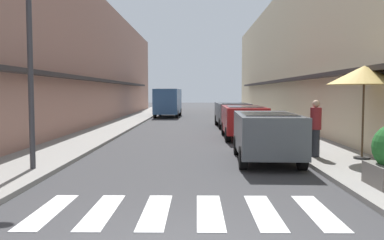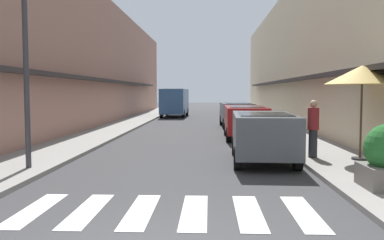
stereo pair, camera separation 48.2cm
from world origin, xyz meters
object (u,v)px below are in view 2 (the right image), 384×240
parked_car_near (263,132)px  delivery_van (175,100)px  parked_car_mid (245,118)px  pedestrian_walking_near (313,127)px  parked_car_far (236,112)px  street_lamp (32,40)px  cafe_umbrella (362,75)px

parked_car_near → delivery_van: size_ratio=0.77×
parked_car_mid → delivery_van: size_ratio=0.78×
parked_car_near → pedestrian_walking_near: size_ratio=2.41×
parked_car_far → street_lamp: size_ratio=0.83×
parked_car_near → parked_car_mid: (0.00, 6.21, 0.00)m
parked_car_near → street_lamp: size_ratio=0.77×
parked_car_far → street_lamp: street_lamp is taller
delivery_van → cafe_umbrella: (7.37, -22.77, 1.18)m
parked_car_near → delivery_van: bearing=101.4°
parked_car_mid → cafe_umbrella: 7.18m
street_lamp → cafe_umbrella: (9.01, 1.67, -0.85)m
street_lamp → cafe_umbrella: size_ratio=1.97×
parked_car_near → cafe_umbrella: 3.28m
delivery_van → street_lamp: bearing=-93.8°
cafe_umbrella → pedestrian_walking_near: (-1.29, 0.36, -1.55)m
parked_car_mid → delivery_van: 17.01m
delivery_van → pedestrian_walking_near: 23.22m
delivery_van → cafe_umbrella: size_ratio=1.97×
parked_car_far → delivery_van: bearing=113.8°
pedestrian_walking_near → parked_car_far: bearing=-100.9°
pedestrian_walking_near → delivery_van: bearing=-92.9°
delivery_van → cafe_umbrella: bearing=-72.1°
delivery_van → parked_car_far: bearing=-66.2°
parked_car_mid → cafe_umbrella: size_ratio=1.53×
parked_car_mid → street_lamp: street_lamp is taller
parked_car_near → parked_car_mid: same height
parked_car_mid → delivery_van: bearing=105.5°
pedestrian_walking_near → street_lamp: bearing=-3.3°
parked_car_far → pedestrian_walking_near: 12.19m
parked_car_mid → parked_car_far: size_ratio=0.94×
parked_car_mid → street_lamp: 10.47m
street_lamp → pedestrian_walking_near: size_ratio=3.13×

